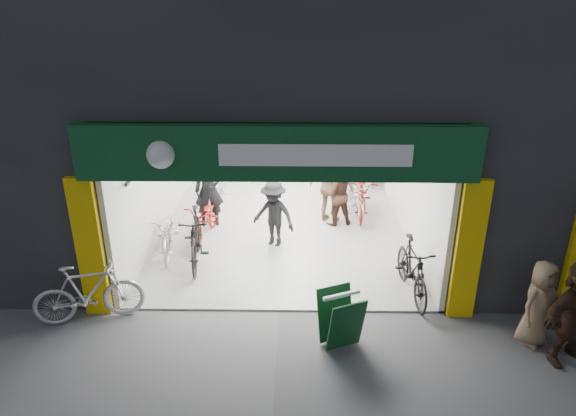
{
  "coord_description": "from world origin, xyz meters",
  "views": [
    {
      "loc": [
        0.3,
        -7.86,
        5.39
      ],
      "look_at": [
        0.15,
        1.5,
        1.42
      ],
      "focal_mm": 32.0,
      "sensor_mm": 36.0,
      "label": 1
    }
  ],
  "objects_px": {
    "bike_left_front": "(168,233)",
    "bike_right_front": "(412,269)",
    "sandwich_board": "(341,318)",
    "pedestrian_near": "(538,303)",
    "parked_bike": "(88,293)"
  },
  "relations": [
    {
      "from": "bike_left_front",
      "to": "parked_bike",
      "type": "height_order",
      "value": "parked_bike"
    },
    {
      "from": "bike_right_front",
      "to": "pedestrian_near",
      "type": "bearing_deg",
      "value": -43.52
    },
    {
      "from": "bike_left_front",
      "to": "pedestrian_near",
      "type": "relative_size",
      "value": 1.24
    },
    {
      "from": "bike_left_front",
      "to": "parked_bike",
      "type": "xyz_separation_m",
      "value": [
        -0.79,
        -2.56,
        0.08
      ]
    },
    {
      "from": "bike_right_front",
      "to": "parked_bike",
      "type": "height_order",
      "value": "bike_right_front"
    },
    {
      "from": "bike_left_front",
      "to": "bike_right_front",
      "type": "xyz_separation_m",
      "value": [
        5.0,
        -1.66,
        0.08
      ]
    },
    {
      "from": "bike_right_front",
      "to": "sandwich_board",
      "type": "bearing_deg",
      "value": -138.6
    },
    {
      "from": "bike_right_front",
      "to": "sandwich_board",
      "type": "height_order",
      "value": "bike_right_front"
    },
    {
      "from": "bike_left_front",
      "to": "sandwich_board",
      "type": "bearing_deg",
      "value": -51.21
    },
    {
      "from": "bike_left_front",
      "to": "sandwich_board",
      "type": "relative_size",
      "value": 1.96
    },
    {
      "from": "bike_left_front",
      "to": "sandwich_board",
      "type": "xyz_separation_m",
      "value": [
        3.54,
        -3.18,
        0.03
      ]
    },
    {
      "from": "parked_bike",
      "to": "sandwich_board",
      "type": "height_order",
      "value": "parked_bike"
    },
    {
      "from": "bike_right_front",
      "to": "pedestrian_near",
      "type": "distance_m",
      "value": 2.22
    },
    {
      "from": "sandwich_board",
      "to": "pedestrian_near",
      "type": "bearing_deg",
      "value": -20.62
    },
    {
      "from": "bike_right_front",
      "to": "pedestrian_near",
      "type": "xyz_separation_m",
      "value": [
        1.72,
        -1.39,
        0.18
      ]
    }
  ]
}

